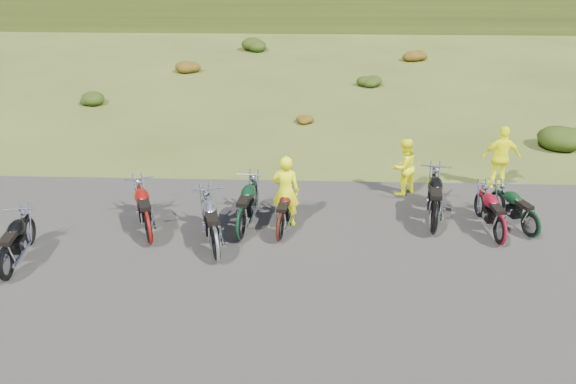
{
  "coord_description": "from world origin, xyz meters",
  "views": [
    {
      "loc": [
        -0.19,
        -10.66,
        6.75
      ],
      "look_at": [
        -0.64,
        1.25,
        0.99
      ],
      "focal_mm": 35.0,
      "sensor_mm": 36.0,
      "label": 1
    }
  ],
  "objects_px": {
    "motorcycle_7": "(528,237)",
    "motorcycle_0": "(10,280)",
    "person_middle": "(286,192)",
    "motorcycle_3": "(217,261)"
  },
  "relations": [
    {
      "from": "motorcycle_7",
      "to": "motorcycle_0",
      "type": "bearing_deg",
      "value": 80.35
    },
    {
      "from": "person_middle",
      "to": "motorcycle_3",
      "type": "bearing_deg",
      "value": 54.5
    },
    {
      "from": "motorcycle_7",
      "to": "person_middle",
      "type": "relative_size",
      "value": 1.03
    },
    {
      "from": "motorcycle_3",
      "to": "motorcycle_0",
      "type": "bearing_deg",
      "value": 85.02
    },
    {
      "from": "motorcycle_3",
      "to": "motorcycle_7",
      "type": "distance_m",
      "value": 7.33
    },
    {
      "from": "motorcycle_3",
      "to": "motorcycle_7",
      "type": "height_order",
      "value": "motorcycle_3"
    },
    {
      "from": "motorcycle_0",
      "to": "person_middle",
      "type": "distance_m",
      "value": 6.29
    },
    {
      "from": "motorcycle_0",
      "to": "motorcycle_7",
      "type": "distance_m",
      "value": 11.64
    },
    {
      "from": "motorcycle_3",
      "to": "person_middle",
      "type": "relative_size",
      "value": 1.26
    },
    {
      "from": "motorcycle_0",
      "to": "person_middle",
      "type": "bearing_deg",
      "value": -71.95
    }
  ]
}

